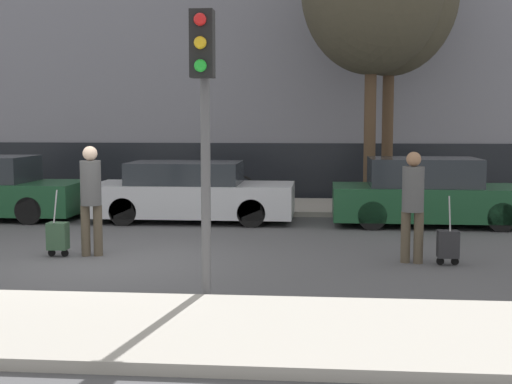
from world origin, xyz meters
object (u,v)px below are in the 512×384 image
Objects in this scene: parked_car_1 at (192,193)px; pedestrian_left at (91,193)px; traffic_light at (204,96)px; parked_car_2 at (428,194)px; parked_bicycle at (221,189)px; pedestrian_right at (413,200)px; trolley_left at (58,236)px; trolley_right at (448,244)px.

pedestrian_left reaches higher than parked_car_1.
pedestrian_left is at bearing 130.24° from traffic_light.
parked_bicycle is (-4.85, 2.68, -0.18)m from parked_car_2.
pedestrian_right reaches higher than parked_bicycle.
pedestrian_right reaches higher than parked_car_1.
parked_car_2 is 8.01m from traffic_light.
parked_bicycle is at bearing 67.73° from pedestrian_left.
trolley_right is at bearing -1.13° from trolley_left.
parked_bicycle is at bearing 122.98° from trolley_right.
pedestrian_left is (-6.06, -4.07, 0.37)m from parked_car_2.
pedestrian_left is at bearing 177.61° from trolley_right.
parked_car_2 is at bearing -88.50° from pedestrian_right.
trolley_right is (-0.32, -4.31, -0.34)m from parked_car_2.
pedestrian_left is 3.93m from traffic_light.
trolley_left is 4.50m from traffic_light.
trolley_left is at bearing 13.09° from pedestrian_right.
pedestrian_left is 1.68× the size of trolley_right.
parked_car_1 is 5.16m from parked_car_2.
pedestrian_left is at bearing 11.81° from pedestrian_right.
parked_bicycle is (-4.00, 6.86, -0.51)m from pedestrian_right.
trolley_right is 0.61× the size of parked_bicycle.
parked_car_2 is at bearing 21.74° from pedestrian_left.
traffic_light reaches higher than pedestrian_left.
trolley_left is at bearing 178.87° from trolley_right.
parked_car_2 reaches higher than parked_bicycle.
parked_car_1 is 4.01× the size of trolley_left.
parked_bicycle is at bearing 96.85° from traffic_light.
pedestrian_right is 0.99× the size of parked_bicycle.
parked_car_2 is at bearing -1.65° from parked_car_1.
parked_car_2 is 3.75× the size of trolley_left.
pedestrian_right reaches higher than parked_car_2.
trolley_left is at bearing -104.27° from parked_bicycle.
trolley_right is 8.33m from parked_bicycle.
traffic_light reaches higher than parked_bicycle.
traffic_light is (-3.71, -6.85, 1.86)m from parked_car_2.
parked_car_1 reaches higher than trolley_right.
trolley_left reaches higher than parked_bicycle.
traffic_light reaches higher than trolley_right.
pedestrian_right is 1.62× the size of trolley_right.
trolley_left is 0.63× the size of pedestrian_right.
pedestrian_left is 1.04× the size of pedestrian_right.
trolley_left is 6.28m from trolley_right.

